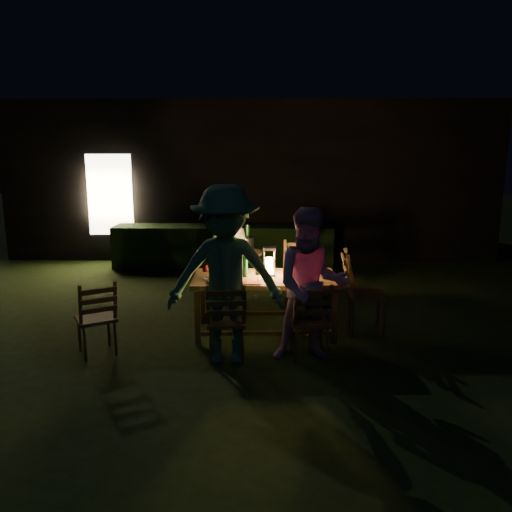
{
  "coord_description": "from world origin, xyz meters",
  "views": [
    {
      "loc": [
        0.35,
        -5.75,
        2.24
      ],
      "look_at": [
        0.21,
        0.39,
        0.93
      ],
      "focal_mm": 35.0,
      "sensor_mm": 36.0,
      "label": 1
    }
  ],
  "objects_px": {
    "bottle_table": "(245,265)",
    "side_table": "(244,257)",
    "person_house_side": "(230,260)",
    "chair_far_right": "(302,291)",
    "dining_table": "(265,282)",
    "bottle_bucket_b": "(247,241)",
    "ice_bucket": "(244,244)",
    "chair_spare": "(97,331)",
    "lantern": "(269,263)",
    "chair_near_left": "(227,334)",
    "chair_far_left": "(230,291)",
    "person_opp_right": "(311,286)",
    "person_opp_left": "(226,276)",
    "bottle_bucket_a": "(240,241)",
    "chair_near_right": "(309,334)",
    "chair_end": "(364,307)"
  },
  "relations": [
    {
      "from": "chair_far_right",
      "to": "side_table",
      "type": "xyz_separation_m",
      "value": [
        -0.84,
        0.61,
        0.34
      ]
    },
    {
      "from": "person_opp_right",
      "to": "bottle_bucket_b",
      "type": "distance_m",
      "value": 2.37
    },
    {
      "from": "chair_spare",
      "to": "bottle_bucket_a",
      "type": "relative_size",
      "value": 2.8
    },
    {
      "from": "chair_far_right",
      "to": "bottle_bucket_b",
      "type": "distance_m",
      "value": 1.18
    },
    {
      "from": "chair_near_left",
      "to": "side_table",
      "type": "xyz_separation_m",
      "value": [
        0.09,
        2.19,
        0.38
      ]
    },
    {
      "from": "dining_table",
      "to": "person_house_side",
      "type": "bearing_deg",
      "value": 118.76
    },
    {
      "from": "chair_near_left",
      "to": "ice_bucket",
      "type": "height_order",
      "value": "ice_bucket"
    },
    {
      "from": "chair_far_right",
      "to": "chair_spare",
      "type": "height_order",
      "value": "chair_far_right"
    },
    {
      "from": "bottle_table",
      "to": "ice_bucket",
      "type": "relative_size",
      "value": 0.93
    },
    {
      "from": "dining_table",
      "to": "side_table",
      "type": "relative_size",
      "value": 2.39
    },
    {
      "from": "bottle_bucket_a",
      "to": "ice_bucket",
      "type": "bearing_deg",
      "value": 38.66
    },
    {
      "from": "chair_spare",
      "to": "lantern",
      "type": "bearing_deg",
      "value": -8.93
    },
    {
      "from": "chair_end",
      "to": "person_opp_right",
      "type": "bearing_deg",
      "value": -36.49
    },
    {
      "from": "person_house_side",
      "to": "bottle_table",
      "type": "distance_m",
      "value": 0.85
    },
    {
      "from": "ice_bucket",
      "to": "person_opp_right",
      "type": "bearing_deg",
      "value": -69.76
    },
    {
      "from": "chair_end",
      "to": "person_opp_left",
      "type": "height_order",
      "value": "person_opp_left"
    },
    {
      "from": "chair_far_right",
      "to": "ice_bucket",
      "type": "distance_m",
      "value": 1.17
    },
    {
      "from": "chair_near_right",
      "to": "bottle_table",
      "type": "distance_m",
      "value": 1.2
    },
    {
      "from": "chair_far_right",
      "to": "person_house_side",
      "type": "xyz_separation_m",
      "value": [
        -1.0,
        0.0,
        0.44
      ]
    },
    {
      "from": "person_house_side",
      "to": "ice_bucket",
      "type": "relative_size",
      "value": 5.05
    },
    {
      "from": "chair_spare",
      "to": "person_house_side",
      "type": "height_order",
      "value": "person_house_side"
    },
    {
      "from": "chair_far_right",
      "to": "lantern",
      "type": "relative_size",
      "value": 2.97
    },
    {
      "from": "chair_far_left",
      "to": "bottle_bucket_b",
      "type": "xyz_separation_m",
      "value": [
        0.21,
        0.69,
        0.59
      ]
    },
    {
      "from": "chair_far_right",
      "to": "bottle_bucket_b",
      "type": "height_order",
      "value": "bottle_bucket_b"
    },
    {
      "from": "person_opp_right",
      "to": "chair_spare",
      "type": "bearing_deg",
      "value": 175.03
    },
    {
      "from": "chair_near_right",
      "to": "lantern",
      "type": "distance_m",
      "value": 1.1
    },
    {
      "from": "chair_spare",
      "to": "bottle_bucket_b",
      "type": "relative_size",
      "value": 2.8
    },
    {
      "from": "person_house_side",
      "to": "chair_near_left",
      "type": "bearing_deg",
      "value": 90.01
    },
    {
      "from": "chair_near_left",
      "to": "chair_far_left",
      "type": "distance_m",
      "value": 1.54
    },
    {
      "from": "dining_table",
      "to": "bottle_bucket_b",
      "type": "distance_m",
      "value": 1.49
    },
    {
      "from": "chair_near_right",
      "to": "bottle_bucket_b",
      "type": "bearing_deg",
      "value": 103.92
    },
    {
      "from": "chair_near_left",
      "to": "chair_spare",
      "type": "bearing_deg",
      "value": 172.72
    },
    {
      "from": "chair_near_right",
      "to": "person_opp_right",
      "type": "bearing_deg",
      "value": -93.68
    },
    {
      "from": "dining_table",
      "to": "chair_near_right",
      "type": "distance_m",
      "value": 0.97
    },
    {
      "from": "chair_far_right",
      "to": "bottle_table",
      "type": "bearing_deg",
      "value": 38.14
    },
    {
      "from": "chair_spare",
      "to": "dining_table",
      "type": "bearing_deg",
      "value": -9.82
    },
    {
      "from": "lantern",
      "to": "bottle_table",
      "type": "height_order",
      "value": "lantern"
    },
    {
      "from": "chair_near_right",
      "to": "person_opp_right",
      "type": "xyz_separation_m",
      "value": [
        0.0,
        -0.05,
        0.55
      ]
    },
    {
      "from": "chair_far_left",
      "to": "person_opp_right",
      "type": "distance_m",
      "value": 1.9
    },
    {
      "from": "dining_table",
      "to": "bottle_table",
      "type": "xyz_separation_m",
      "value": [
        -0.25,
        -0.01,
        0.21
      ]
    },
    {
      "from": "side_table",
      "to": "bottle_bucket_b",
      "type": "distance_m",
      "value": 0.26
    },
    {
      "from": "chair_far_right",
      "to": "side_table",
      "type": "relative_size",
      "value": 1.39
    },
    {
      "from": "person_opp_left",
      "to": "bottle_bucket_a",
      "type": "distance_m",
      "value": 2.21
    },
    {
      "from": "dining_table",
      "to": "side_table",
      "type": "bearing_deg",
      "value": 100.56
    },
    {
      "from": "chair_end",
      "to": "bottle_bucket_a",
      "type": "xyz_separation_m",
      "value": [
        -1.6,
        1.31,
        0.59
      ]
    },
    {
      "from": "lantern",
      "to": "bottle_bucket_b",
      "type": "relative_size",
      "value": 1.09
    },
    {
      "from": "chair_near_right",
      "to": "side_table",
      "type": "distance_m",
      "value": 2.33
    },
    {
      "from": "chair_near_left",
      "to": "chair_far_left",
      "type": "bearing_deg",
      "value": 88.83
    },
    {
      "from": "bottle_table",
      "to": "side_table",
      "type": "height_order",
      "value": "bottle_table"
    },
    {
      "from": "chair_far_right",
      "to": "person_opp_right",
      "type": "height_order",
      "value": "person_opp_right"
    }
  ]
}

